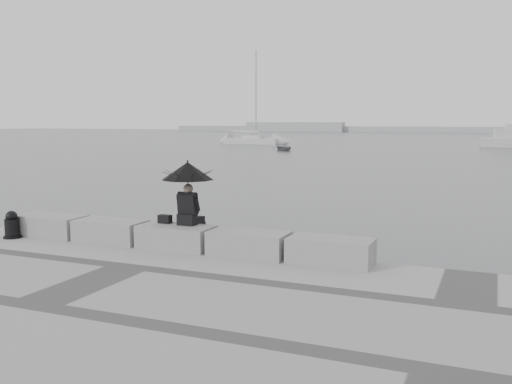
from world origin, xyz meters
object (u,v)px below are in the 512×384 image
at_px(seated_person, 188,179).
at_px(dinghy, 284,148).
at_px(sailboat_left, 253,140).
at_px(mooring_bollard, 12,227).

bearing_deg(seated_person, dinghy, 107.71).
bearing_deg(seated_person, sailboat_left, 112.01).
distance_m(seated_person, mooring_bollard, 4.50).
bearing_deg(mooring_bollard, dinghy, 102.78).
relative_size(seated_person, dinghy, 0.41).
relative_size(mooring_bollard, sailboat_left, 0.05).
distance_m(sailboat_left, dinghy, 18.15).
bearing_deg(sailboat_left, dinghy, -53.95).
height_order(sailboat_left, dinghy, sailboat_left).
xyz_separation_m(mooring_bollard, sailboat_left, (-21.09, 63.36, -0.25)).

